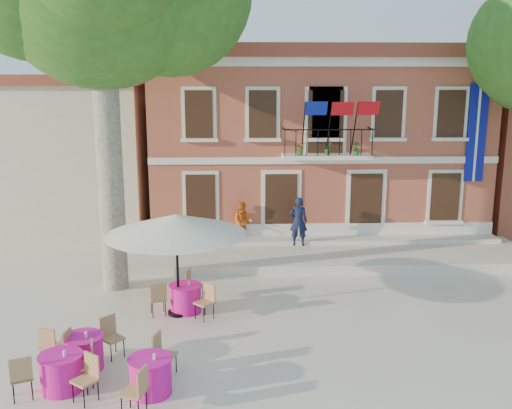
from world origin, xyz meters
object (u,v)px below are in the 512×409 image
object	(u,v)px
pedestrian_orange	(243,222)
cafe_table_1	(151,374)
cafe_table_0	(83,351)
cafe_table_2	(61,370)
cafe_table_3	(186,297)
pedestrian_navy	(298,221)
patio_umbrella	(176,225)

from	to	relation	value
pedestrian_orange	cafe_table_1	size ratio (longest dim) A/B	0.76
pedestrian_orange	cafe_table_0	bearing A→B (deg)	-107.94
cafe_table_2	cafe_table_3	world-z (taller)	same
pedestrian_navy	cafe_table_1	size ratio (longest dim) A/B	0.91
cafe_table_0	cafe_table_1	world-z (taller)	same
cafe_table_2	pedestrian_navy	bearing A→B (deg)	57.91
cafe_table_3	cafe_table_1	bearing A→B (deg)	-94.67
patio_umbrella	pedestrian_orange	distance (m)	6.44
cafe_table_3	cafe_table_0	bearing A→B (deg)	-122.17
patio_umbrella	cafe_table_1	size ratio (longest dim) A/B	1.90
patio_umbrella	cafe_table_1	world-z (taller)	patio_umbrella
cafe_table_0	cafe_table_3	xyz separation A→B (m)	(1.96, 3.11, 0.00)
patio_umbrella	cafe_table_1	bearing A→B (deg)	-92.26
cafe_table_1	cafe_table_3	xyz separation A→B (m)	(0.34, 4.17, 0.01)
patio_umbrella	cafe_table_0	xyz separation A→B (m)	(-1.77, -2.96, -2.06)
pedestrian_navy	cafe_table_3	xyz separation A→B (m)	(-3.63, -5.28, -0.77)
pedestrian_orange	pedestrian_navy	bearing A→B (deg)	-12.15
cafe_table_1	pedestrian_orange	bearing A→B (deg)	78.94
patio_umbrella	cafe_table_1	distance (m)	4.53
pedestrian_navy	cafe_table_2	distance (m)	10.95
cafe_table_3	pedestrian_navy	bearing A→B (deg)	55.48
cafe_table_3	patio_umbrella	bearing A→B (deg)	-140.43
cafe_table_1	cafe_table_2	distance (m)	1.84
pedestrian_navy	cafe_table_3	distance (m)	6.46
cafe_table_0	cafe_table_1	bearing A→B (deg)	-33.28
cafe_table_0	cafe_table_3	bearing A→B (deg)	57.83
cafe_table_0	cafe_table_2	distance (m)	0.89
pedestrian_navy	cafe_table_1	world-z (taller)	pedestrian_navy
pedestrian_navy	pedestrian_orange	bearing A→B (deg)	-9.22
pedestrian_navy	patio_umbrella	bearing A→B (deg)	61.65
patio_umbrella	cafe_table_1	xyz separation A→B (m)	(-0.16, -4.02, -2.07)
pedestrian_orange	cafe_table_2	bearing A→B (deg)	-107.28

